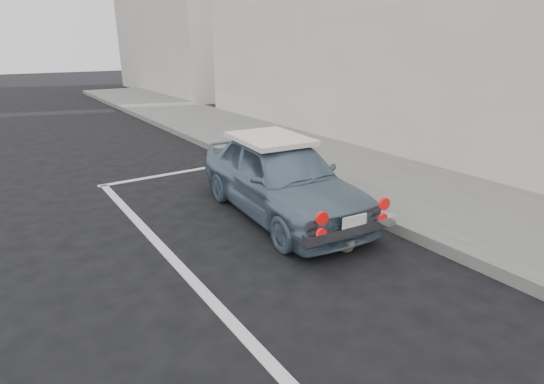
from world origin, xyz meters
The scene contains 6 objects.
sidewalk centered at (3.20, 2.00, 0.07)m, with size 2.80×40.00×0.15m, color slate.
building_far centered at (6.35, 20.00, 4.00)m, with size 3.50×10.00×8.00m, color beige.
pline_front centered at (0.50, 6.50, 0.00)m, with size 3.00×0.12×0.01m, color silver.
pline_side centered at (-0.90, 3.00, 0.00)m, with size 0.12×7.00×0.01m, color silver.
retro_coupe centered at (0.96, 3.68, 0.57)m, with size 1.62×3.43×1.13m.
cat centered at (0.91, 2.26, 0.11)m, with size 0.29×0.44×0.25m.
Camera 1 is at (-2.40, -1.07, 2.39)m, focal length 28.00 mm.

